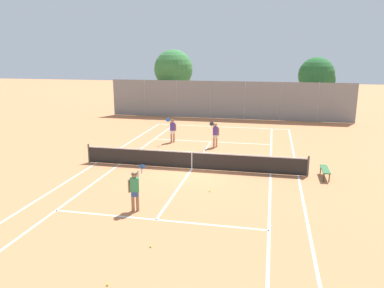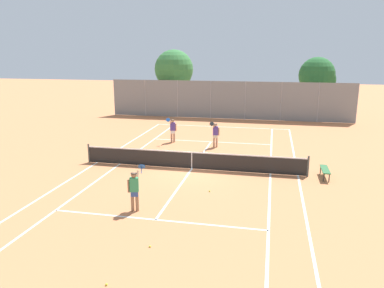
{
  "view_description": "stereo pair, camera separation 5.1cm",
  "coord_description": "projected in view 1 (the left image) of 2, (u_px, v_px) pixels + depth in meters",
  "views": [
    {
      "loc": [
        3.98,
        -18.7,
        6.07
      ],
      "look_at": [
        -0.31,
        1.5,
        1.0
      ],
      "focal_mm": 35.0,
      "sensor_mm": 36.0,
      "label": 1
    },
    {
      "loc": [
        4.03,
        -18.69,
        6.07
      ],
      "look_at": [
        -0.31,
        1.5,
        1.0
      ],
      "focal_mm": 35.0,
      "sensor_mm": 36.0,
      "label": 2
    }
  ],
  "objects": [
    {
      "name": "player_far_right",
      "position": [
        215.0,
        133.0,
        24.39
      ],
      "size": [
        0.58,
        0.81,
        1.77
      ],
      "color": "tan",
      "rests_on": "ground"
    },
    {
      "name": "tree_behind_left",
      "position": [
        174.0,
        71.0,
        37.7
      ],
      "size": [
        3.89,
        3.89,
        6.37
      ],
      "color": "brown",
      "rests_on": "ground"
    },
    {
      "name": "back_fence",
      "position": [
        227.0,
        100.0,
        34.67
      ],
      "size": [
        22.58,
        0.08,
        3.52
      ],
      "color": "gray",
      "rests_on": "ground"
    },
    {
      "name": "tennis_net",
      "position": [
        192.0,
        160.0,
        19.89
      ],
      "size": [
        12.0,
        0.1,
        1.07
      ],
      "color": "#474C47",
      "rests_on": "ground"
    },
    {
      "name": "tree_behind_right",
      "position": [
        318.0,
        76.0,
        35.36
      ],
      "size": [
        3.47,
        3.37,
        5.66
      ],
      "color": "brown",
      "rests_on": "ground"
    },
    {
      "name": "loose_tennis_ball_2",
      "position": [
        151.0,
        246.0,
        11.96
      ],
      "size": [
        0.07,
        0.07,
        0.07
      ],
      "primitive_type": "sphere",
      "color": "#D1DB33",
      "rests_on": "ground"
    },
    {
      "name": "ground_plane",
      "position": [
        192.0,
        169.0,
        20.02
      ],
      "size": [
        120.0,
        120.0,
        0.0
      ],
      "primitive_type": "plane",
      "color": "#CC7A4C"
    },
    {
      "name": "courtside_bench",
      "position": [
        325.0,
        170.0,
        18.53
      ],
      "size": [
        0.36,
        1.5,
        0.47
      ],
      "color": "#2D6638",
      "rests_on": "ground"
    },
    {
      "name": "court_line_markings",
      "position": [
        192.0,
        169.0,
        20.02
      ],
      "size": [
        11.1,
        23.9,
        0.01
      ],
      "color": "silver",
      "rests_on": "ground"
    },
    {
      "name": "player_near_side",
      "position": [
        135.0,
        189.0,
        14.51
      ],
      "size": [
        0.53,
        0.84,
        1.77
      ],
      "color": "#936B4C",
      "rests_on": "ground"
    },
    {
      "name": "player_far_left",
      "position": [
        173.0,
        129.0,
        25.78
      ],
      "size": [
        0.58,
        0.8,
        1.77
      ],
      "color": "tan",
      "rests_on": "ground"
    },
    {
      "name": "loose_tennis_ball_0",
      "position": [
        210.0,
        191.0,
        16.74
      ],
      "size": [
        0.07,
        0.07,
        0.07
      ],
      "primitive_type": "sphere",
      "color": "#D1DB33",
      "rests_on": "ground"
    },
    {
      "name": "loose_tennis_ball_3",
      "position": [
        108.0,
        285.0,
        10.0
      ],
      "size": [
        0.07,
        0.07,
        0.07
      ],
      "primitive_type": "sphere",
      "color": "#D1DB33",
      "rests_on": "ground"
    }
  ]
}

